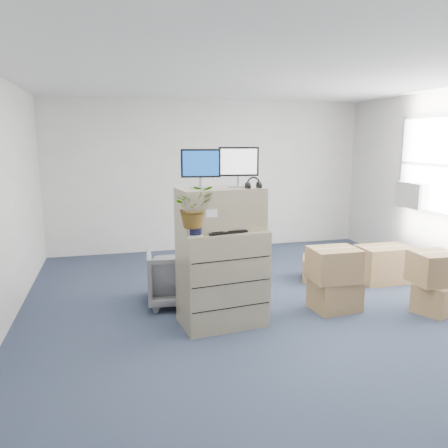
% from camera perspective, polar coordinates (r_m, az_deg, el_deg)
% --- Properties ---
extents(ground, '(7.00, 7.00, 0.00)m').
position_cam_1_polar(ground, '(5.35, 6.71, -11.96)').
color(ground, '#273047').
rests_on(ground, ground).
extents(wall_back, '(6.00, 0.02, 2.80)m').
position_cam_1_polar(wall_back, '(8.32, -1.88, 6.31)').
color(wall_back, beige).
rests_on(wall_back, ground).
extents(ac_unit, '(0.24, 0.60, 0.40)m').
position_cam_1_polar(ac_unit, '(7.65, 23.43, 3.49)').
color(ac_unit, silver).
rests_on(ac_unit, wall_right).
extents(filing_cabinet_lower, '(1.00, 0.68, 1.09)m').
position_cam_1_polar(filing_cabinet_lower, '(4.96, -0.23, -7.04)').
color(filing_cabinet_lower, gray).
rests_on(filing_cabinet_lower, ground).
extents(filing_cabinet_upper, '(0.98, 0.58, 0.47)m').
position_cam_1_polar(filing_cabinet_upper, '(4.82, -0.46, 1.98)').
color(filing_cabinet_upper, gray).
rests_on(filing_cabinet_upper, filing_cabinet_lower).
extents(monitor_left, '(0.43, 0.19, 0.42)m').
position_cam_1_polar(monitor_left, '(4.73, -3.05, 7.53)').
color(monitor_left, '#99999E').
rests_on(monitor_left, filing_cabinet_upper).
extents(monitor_right, '(0.45, 0.20, 0.44)m').
position_cam_1_polar(monitor_right, '(4.85, 1.92, 7.75)').
color(monitor_right, '#99999E').
rests_on(monitor_right, filing_cabinet_upper).
extents(headphones, '(0.16, 0.04, 0.16)m').
position_cam_1_polar(headphones, '(4.76, 3.86, 5.22)').
color(headphones, black).
rests_on(headphones, filing_cabinet_upper).
extents(keyboard, '(0.47, 0.27, 0.02)m').
position_cam_1_polar(keyboard, '(4.71, 0.24, -0.99)').
color(keyboard, black).
rests_on(keyboard, filing_cabinet_lower).
extents(mouse, '(0.11, 0.10, 0.03)m').
position_cam_1_polar(mouse, '(4.86, 3.89, -0.58)').
color(mouse, silver).
rests_on(mouse, filing_cabinet_lower).
extents(water_bottle, '(0.07, 0.07, 0.24)m').
position_cam_1_polar(water_bottle, '(4.86, 0.67, 0.71)').
color(water_bottle, '#9B9FA3').
rests_on(water_bottle, filing_cabinet_lower).
extents(phone_dock, '(0.07, 0.06, 0.14)m').
position_cam_1_polar(phone_dock, '(4.83, -1.25, -0.28)').
color(phone_dock, silver).
rests_on(phone_dock, filing_cabinet_lower).
extents(external_drive, '(0.25, 0.19, 0.07)m').
position_cam_1_polar(external_drive, '(5.08, 3.03, 0.16)').
color(external_drive, black).
rests_on(external_drive, filing_cabinet_lower).
extents(tissue_box, '(0.26, 0.19, 0.09)m').
position_cam_1_polar(tissue_box, '(5.01, 3.25, 0.92)').
color(tissue_box, '#4188E0').
rests_on(tissue_box, external_drive).
extents(potted_plant, '(0.44, 0.48, 0.43)m').
position_cam_1_polar(potted_plant, '(4.54, -3.97, 1.54)').
color(potted_plant, '#93AC8A').
rests_on(potted_plant, filing_cabinet_lower).
extents(office_chair, '(0.82, 0.77, 0.78)m').
position_cam_1_polar(office_chair, '(5.67, -6.10, -6.38)').
color(office_chair, slate).
rests_on(office_chair, ground).
extents(cardboard_boxes, '(1.94, 2.09, 0.79)m').
position_cam_1_polar(cardboard_boxes, '(6.20, 18.66, -6.06)').
color(cardboard_boxes, '#967348').
rests_on(cardboard_boxes, ground).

